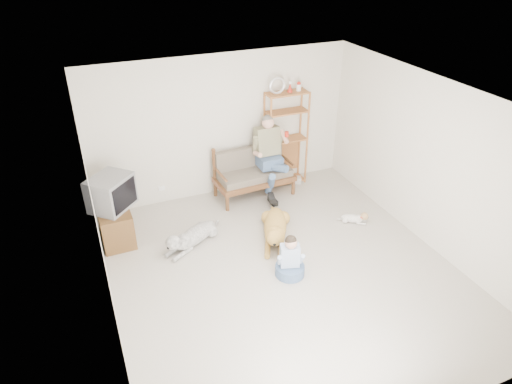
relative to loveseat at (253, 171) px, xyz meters
name	(u,v)px	position (x,y,z in m)	size (l,w,h in m)	color
floor	(284,271)	(-0.47, -2.39, -0.49)	(5.50, 5.50, 0.00)	#BBB4A4
ceiling	(291,101)	(-0.47, -2.39, 2.21)	(5.50, 5.50, 0.00)	white
wall_back	(222,126)	(-0.47, 0.36, 0.86)	(5.00, 5.00, 0.00)	beige
wall_front	(421,338)	(-0.47, -5.14, 0.86)	(5.00, 5.00, 0.00)	beige
wall_left	(100,236)	(-2.97, -2.39, 0.86)	(5.50, 5.50, 0.00)	beige
wall_right	(431,164)	(2.03, -2.39, 0.86)	(5.50, 5.50, 0.00)	beige
loveseat	(253,171)	(0.00, 0.00, 0.00)	(1.54, 0.78, 0.95)	brown
man	(271,162)	(0.28, -0.20, 0.24)	(0.60, 0.85, 1.38)	#475D83
etagere	(286,138)	(0.76, 0.16, 0.50)	(0.85, 0.37, 2.22)	#9F6232
book_stack	(296,180)	(0.98, 0.06, -0.42)	(0.20, 0.14, 0.13)	silver
tv_stand	(115,224)	(-2.70, -0.52, -0.19)	(0.51, 0.91, 0.60)	brown
crt_tv	(111,193)	(-2.67, -0.50, 0.39)	(0.84, 0.85, 0.55)	slate
wall_outlet	(162,188)	(-1.72, 0.35, -0.19)	(0.12, 0.02, 0.08)	white
golden_retriever	(275,229)	(-0.24, -1.54, -0.30)	(0.80, 1.43, 0.46)	#BD8F41
shaggy_dog	(191,237)	(-1.60, -1.19, -0.33)	(1.15, 0.79, 0.39)	white
terrier	(356,218)	(1.29, -1.66, -0.39)	(0.50, 0.39, 0.22)	silver
child	(290,261)	(-0.42, -2.47, -0.23)	(0.44, 0.44, 0.70)	#475D83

